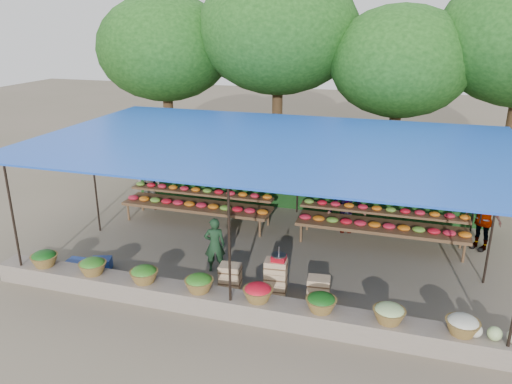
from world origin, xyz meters
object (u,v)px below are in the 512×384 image
(weighing_scale, at_px, (279,257))
(blue_crate_back, at_px, (101,264))
(vendor_seated, at_px, (215,245))
(blue_crate_front, at_px, (78,266))
(crate_counter, at_px, (274,280))

(weighing_scale, distance_m, blue_crate_back, 4.21)
(vendor_seated, height_order, blue_crate_back, vendor_seated)
(vendor_seated, xyz_separation_m, blue_crate_back, (-2.52, -0.71, -0.51))
(weighing_scale, height_order, vendor_seated, vendor_seated)
(vendor_seated, relative_size, blue_crate_front, 2.63)
(weighing_scale, xyz_separation_m, vendor_seated, (-1.63, 0.57, -0.20))
(vendor_seated, height_order, blue_crate_front, vendor_seated)
(crate_counter, xyz_separation_m, vendor_seated, (-1.54, 0.57, 0.33))
(crate_counter, bearing_deg, blue_crate_front, -174.82)
(weighing_scale, relative_size, vendor_seated, 0.25)
(crate_counter, bearing_deg, weighing_scale, -0.00)
(weighing_scale, bearing_deg, blue_crate_back, -178.17)
(crate_counter, xyz_separation_m, blue_crate_front, (-4.48, -0.41, -0.16))
(crate_counter, bearing_deg, vendor_seated, 159.60)
(weighing_scale, distance_m, blue_crate_front, 4.64)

